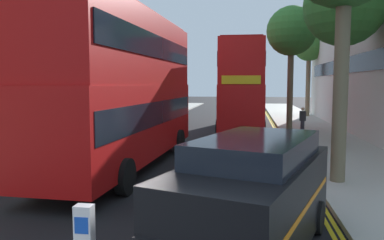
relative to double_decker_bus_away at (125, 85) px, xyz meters
The scene contains 11 objects.
sidewalk_right 10.27m from the double_decker_bus_away, 30.55° to the left, with size 4.00×80.00×0.14m, color #ADA89E.
sidewalk_left 7.37m from the double_decker_bus_away, 132.17° to the left, with size 4.00×80.00×0.14m, color #ADA89E.
kerb_line_outer 7.66m from the double_decker_bus_away, 25.22° to the left, with size 0.10×56.00×0.01m, color yellow.
kerb_line_inner 7.53m from the double_decker_bus_away, 25.79° to the left, with size 0.10×56.00×0.01m, color yellow.
double_decker_bus_away is the anchor object (origin of this frame).
double_decker_bus_oncoming 12.43m from the double_decker_bus_away, 71.62° to the left, with size 2.98×10.86×5.64m.
taxi_minivan 8.26m from the double_decker_bus_away, 55.47° to the right, with size 3.30×5.16×2.12m.
pedestrian_far 11.84m from the double_decker_bus_away, 49.99° to the left, with size 0.34×0.22×1.62m.
street_tree_near 14.23m from the double_decker_bus_away, 59.28° to the left, with size 3.14×3.14×7.87m.
street_tree_mid 24.97m from the double_decker_bus_away, 66.77° to the left, with size 2.82×2.82×7.83m.
street_tree_far 10.91m from the double_decker_bus_away, 31.78° to the left, with size 3.74×3.74×8.43m.
Camera 1 is at (2.51, -2.35, 3.08)m, focal length 35.63 mm.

